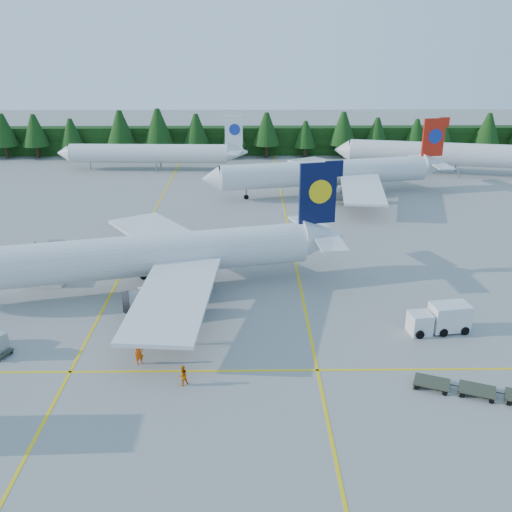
{
  "coord_description": "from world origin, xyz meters",
  "views": [
    {
      "loc": [
        0.51,
        -45.5,
        25.56
      ],
      "look_at": [
        1.23,
        10.48,
        3.5
      ],
      "focal_mm": 40.0,
      "sensor_mm": 36.0,
      "label": 1
    }
  ],
  "objects_px": {
    "airliner_navy": "(125,258)",
    "airstairs": "(47,276)",
    "service_truck": "(439,318)",
    "airliner_red": "(321,174)"
  },
  "relations": [
    {
      "from": "airliner_navy",
      "to": "airliner_red",
      "type": "relative_size",
      "value": 1.05
    },
    {
      "from": "service_truck",
      "to": "airstairs",
      "type": "bearing_deg",
      "value": 154.97
    },
    {
      "from": "airliner_navy",
      "to": "service_truck",
      "type": "distance_m",
      "value": 31.47
    },
    {
      "from": "airliner_navy",
      "to": "service_truck",
      "type": "bearing_deg",
      "value": -29.67
    },
    {
      "from": "airliner_navy",
      "to": "airstairs",
      "type": "bearing_deg",
      "value": 152.17
    },
    {
      "from": "airliner_navy",
      "to": "service_truck",
      "type": "xyz_separation_m",
      "value": [
        30.07,
        -8.91,
        -2.52
      ]
    },
    {
      "from": "airliner_red",
      "to": "service_truck",
      "type": "bearing_deg",
      "value": -95.27
    },
    {
      "from": "airliner_navy",
      "to": "airstairs",
      "type": "relative_size",
      "value": 7.66
    },
    {
      "from": "airstairs",
      "to": "airliner_navy",
      "type": "bearing_deg",
      "value": -11.64
    },
    {
      "from": "service_truck",
      "to": "airliner_red",
      "type": "bearing_deg",
      "value": 87.41
    }
  ]
}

